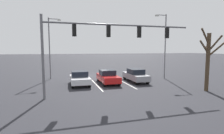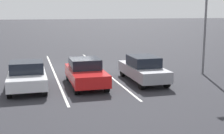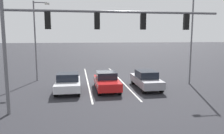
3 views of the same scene
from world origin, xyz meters
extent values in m
plane|color=#28282D|center=(0.00, 0.00, 0.00)|extent=(240.00, 240.00, 0.00)
cube|color=silver|center=(-1.68, 1.86, 0.01)|extent=(0.12, 15.73, 0.01)
cube|color=silver|center=(1.68, 1.86, 0.01)|extent=(0.12, 15.73, 0.01)
cube|color=silver|center=(3.41, 6.06, 0.62)|extent=(1.94, 4.05, 0.58)
cube|color=black|center=(3.41, 5.94, 1.20)|extent=(1.71, 1.62, 0.59)
cube|color=red|center=(2.73, 4.07, 0.76)|extent=(0.24, 0.06, 0.12)
cube|color=red|center=(4.09, 4.07, 0.76)|extent=(0.24, 0.06, 0.12)
cylinder|color=black|center=(2.57, 7.51, 0.33)|extent=(0.22, 0.66, 0.66)
cylinder|color=black|center=(4.25, 7.51, 0.33)|extent=(0.22, 0.66, 0.66)
cylinder|color=black|center=(2.57, 4.61, 0.33)|extent=(0.22, 0.66, 0.66)
cylinder|color=black|center=(4.25, 4.61, 0.33)|extent=(0.22, 0.66, 0.66)
cube|color=red|center=(0.25, 6.02, 0.62)|extent=(1.84, 4.35, 0.64)
cube|color=black|center=(0.25, 5.73, 1.22)|extent=(1.62, 1.81, 0.56)
cube|color=red|center=(-0.39, 3.88, 0.78)|extent=(0.24, 0.06, 0.12)
cube|color=red|center=(0.89, 3.88, 0.78)|extent=(0.24, 0.06, 0.12)
cylinder|color=black|center=(-0.54, 7.64, 0.30)|extent=(0.22, 0.61, 0.61)
cylinder|color=black|center=(1.04, 7.64, 0.30)|extent=(0.22, 0.61, 0.61)
cylinder|color=black|center=(-0.54, 4.40, 0.30)|extent=(0.22, 0.61, 0.61)
cylinder|color=black|center=(1.04, 4.40, 0.30)|extent=(0.22, 0.61, 0.61)
cube|color=gray|center=(-3.18, 5.90, 0.63)|extent=(1.72, 4.52, 0.62)
cube|color=black|center=(-3.18, 5.92, 1.24)|extent=(1.51, 2.07, 0.58)
cube|color=red|center=(-3.78, 3.67, 0.79)|extent=(0.24, 0.06, 0.12)
cube|color=red|center=(-2.58, 3.67, 0.79)|extent=(0.24, 0.06, 0.12)
cylinder|color=black|center=(-3.91, 7.59, 0.32)|extent=(0.22, 0.64, 0.64)
cylinder|color=black|center=(-2.45, 7.59, 0.32)|extent=(0.22, 0.64, 0.64)
cylinder|color=black|center=(-3.91, 4.21, 0.32)|extent=(0.22, 0.64, 0.64)
cylinder|color=black|center=(-2.45, 4.21, 0.32)|extent=(0.22, 0.64, 0.64)
cylinder|color=slate|center=(-7.78, 4.83, 4.15)|extent=(0.14, 0.14, 8.31)
camera|label=1|loc=(5.20, 24.88, 3.87)|focal=28.00mm
camera|label=2|loc=(3.22, 22.77, 4.18)|focal=50.00mm
camera|label=3|loc=(2.59, 23.62, 4.49)|focal=35.00mm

